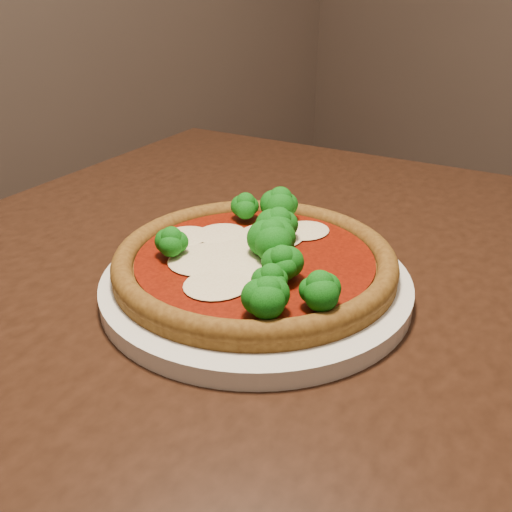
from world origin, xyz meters
TOP-DOWN VIEW (x-y plane):
  - dining_table at (-0.00, 0.17)m, footprint 1.32×1.16m
  - plate at (0.04, 0.16)m, footprint 0.31×0.31m
  - pizza at (0.04, 0.16)m, footprint 0.29×0.29m

SIDE VIEW (x-z plane):
  - dining_table at x=0.00m, z-range 0.27..1.02m
  - plate at x=0.04m, z-range 0.75..0.77m
  - pizza at x=0.04m, z-range 0.75..0.81m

